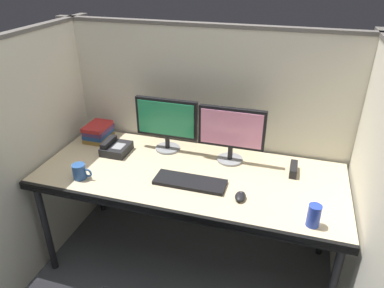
% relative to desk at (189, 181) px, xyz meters
% --- Properties ---
extents(cubicle_partition_rear, '(2.21, 0.06, 1.57)m').
position_rel_desk_xyz_m(cubicle_partition_rear, '(0.00, 0.46, 0.10)').
color(cubicle_partition_rear, beige).
rests_on(cubicle_partition_rear, ground).
extents(cubicle_partition_left, '(0.06, 1.41, 1.57)m').
position_rel_desk_xyz_m(cubicle_partition_left, '(-0.99, -0.09, 0.10)').
color(cubicle_partition_left, beige).
rests_on(cubicle_partition_left, ground).
extents(cubicle_partition_right, '(0.06, 1.41, 1.57)m').
position_rel_desk_xyz_m(cubicle_partition_right, '(0.99, -0.09, 0.10)').
color(cubicle_partition_right, beige).
rests_on(cubicle_partition_right, ground).
extents(desk, '(1.90, 0.80, 0.74)m').
position_rel_desk_xyz_m(desk, '(0.00, 0.00, 0.00)').
color(desk, beige).
rests_on(desk, ground).
extents(monitor_left, '(0.43, 0.17, 0.37)m').
position_rel_desk_xyz_m(monitor_left, '(-0.24, 0.26, 0.27)').
color(monitor_left, gray).
rests_on(monitor_left, desk).
extents(monitor_right, '(0.43, 0.17, 0.37)m').
position_rel_desk_xyz_m(monitor_right, '(0.21, 0.24, 0.27)').
color(monitor_right, gray).
rests_on(monitor_right, desk).
extents(keyboard_main, '(0.43, 0.15, 0.02)m').
position_rel_desk_xyz_m(keyboard_main, '(0.04, -0.10, 0.06)').
color(keyboard_main, black).
rests_on(keyboard_main, desk).
extents(computer_mouse, '(0.06, 0.10, 0.04)m').
position_rel_desk_xyz_m(computer_mouse, '(0.35, -0.16, 0.07)').
color(computer_mouse, black).
rests_on(computer_mouse, desk).
extents(soda_can, '(0.07, 0.07, 0.12)m').
position_rel_desk_xyz_m(soda_can, '(0.74, -0.28, 0.11)').
color(soda_can, '#263FB2').
rests_on(soda_can, desk).
extents(coffee_mug, '(0.13, 0.08, 0.09)m').
position_rel_desk_xyz_m(coffee_mug, '(-0.62, -0.24, 0.10)').
color(coffee_mug, '#264C8C').
rests_on(coffee_mug, desk).
extents(desk_phone, '(0.17, 0.19, 0.09)m').
position_rel_desk_xyz_m(desk_phone, '(-0.57, 0.12, 0.08)').
color(desk_phone, black).
rests_on(desk_phone, desk).
extents(red_stapler, '(0.04, 0.15, 0.06)m').
position_rel_desk_xyz_m(red_stapler, '(0.62, 0.20, 0.08)').
color(red_stapler, black).
rests_on(red_stapler, desk).
extents(book_stack, '(0.16, 0.22, 0.12)m').
position_rel_desk_xyz_m(book_stack, '(-0.78, 0.27, 0.11)').
color(book_stack, olive).
rests_on(book_stack, desk).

